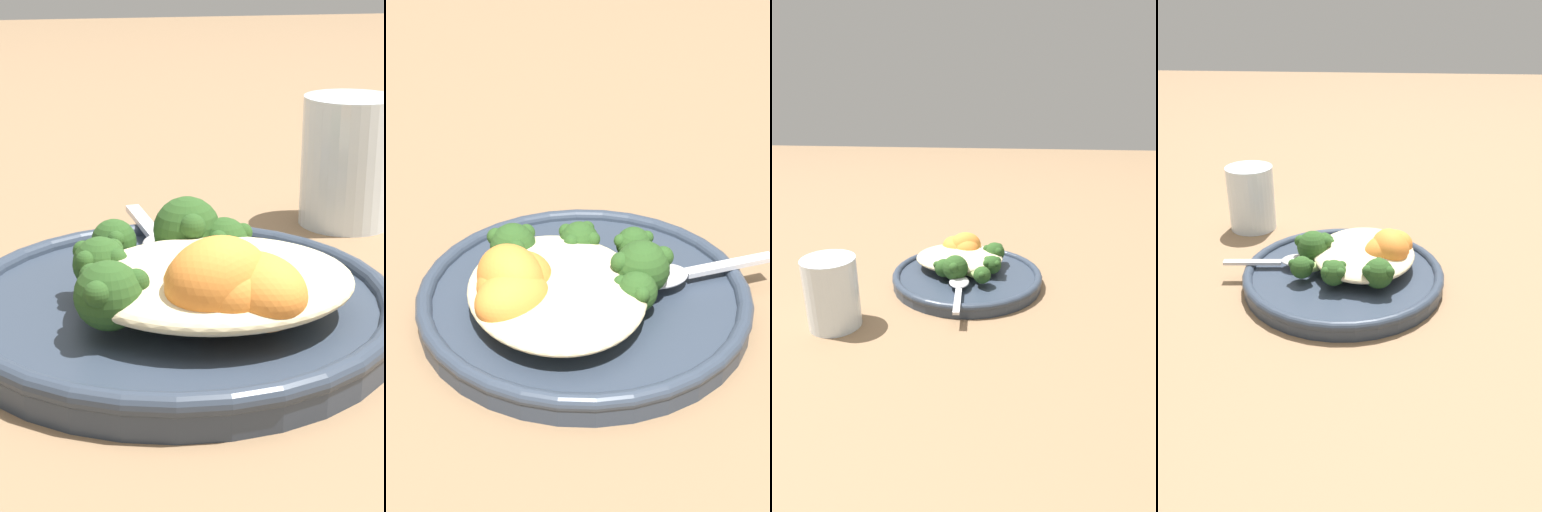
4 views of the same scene
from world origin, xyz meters
TOP-DOWN VIEW (x-y plane):
  - ground_plane at (0.00, 0.00)m, footprint 4.00×4.00m
  - plate at (-0.00, -0.01)m, footprint 0.24×0.24m
  - quinoa_mound at (-0.02, 0.02)m, footprint 0.14×0.12m
  - broccoli_stalk_0 at (-0.03, -0.02)m, footprint 0.03×0.08m
  - broccoli_stalk_1 at (-0.01, -0.04)m, footprint 0.04×0.08m
  - broccoli_stalk_2 at (0.01, -0.03)m, footprint 0.09×0.10m
  - broccoli_stalk_3 at (0.02, -0.01)m, footprint 0.10×0.04m
  - broccoli_stalk_4 at (0.03, 0.03)m, footprint 0.10×0.06m
  - sweet_potato_chunk_0 at (-0.03, 0.05)m, footprint 0.06×0.07m
  - sweet_potato_chunk_1 at (-0.01, 0.04)m, footprint 0.07×0.07m
  - sweet_potato_chunk_2 at (-0.01, 0.05)m, footprint 0.06×0.06m
  - sweet_potato_chunk_3 at (-0.01, 0.05)m, footprint 0.04×0.05m
  - spoon at (-0.00, -0.07)m, footprint 0.03×0.11m
  - water_glass at (-0.16, -0.16)m, footprint 0.07×0.07m

SIDE VIEW (x-z plane):
  - ground_plane at x=0.00m, z-range 0.00..0.00m
  - plate at x=0.00m, z-range 0.00..0.02m
  - spoon at x=0.00m, z-range 0.02..0.03m
  - broccoli_stalk_2 at x=0.01m, z-range 0.02..0.05m
  - quinoa_mound at x=-0.02m, z-range 0.02..0.05m
  - broccoli_stalk_0 at x=-0.03m, z-range 0.02..0.05m
  - broccoli_stalk_3 at x=0.02m, z-range 0.02..0.05m
  - broccoli_stalk_4 at x=0.03m, z-range 0.02..0.05m
  - sweet_potato_chunk_3 at x=-0.01m, z-range 0.02..0.05m
  - broccoli_stalk_1 at x=-0.01m, z-range 0.02..0.06m
  - sweet_potato_chunk_0 at x=-0.03m, z-range 0.02..0.06m
  - sweet_potato_chunk_1 at x=-0.01m, z-range 0.02..0.06m
  - sweet_potato_chunk_2 at x=-0.01m, z-range 0.02..0.07m
  - water_glass at x=-0.16m, z-range 0.00..0.09m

